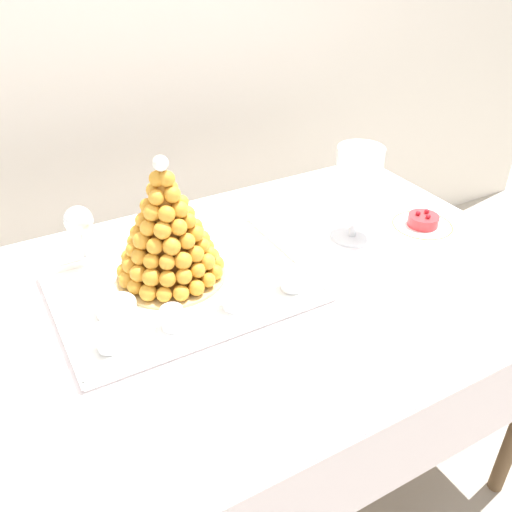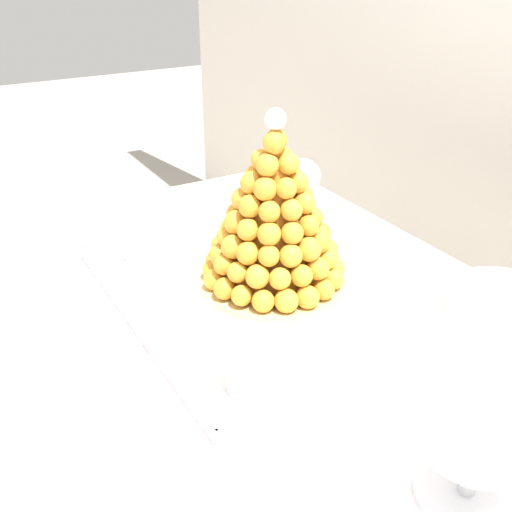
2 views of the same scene
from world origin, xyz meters
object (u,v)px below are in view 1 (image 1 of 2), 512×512
dessert_cup_left (109,338)px  wine_glass (79,222)px  dessert_cup_centre (233,300)px  fruit_tart_plate (423,223)px  serving_tray (184,288)px  dessert_cup_mid_left (172,319)px  dessert_cup_mid_right (293,280)px  creme_brulee_ramekin (116,307)px  macaron_goblet (358,184)px  croquembouche (167,233)px

dessert_cup_left → wine_glass: wine_glass is taller
dessert_cup_centre → wine_glass: wine_glass is taller
dessert_cup_centre → fruit_tart_plate: size_ratio=0.28×
dessert_cup_centre → wine_glass: (-0.24, 0.35, 0.09)m
serving_tray → dessert_cup_mid_left: bearing=-121.8°
serving_tray → dessert_cup_mid_right: (0.23, -0.13, 0.03)m
dessert_cup_left → creme_brulee_ramekin: (0.05, 0.11, -0.01)m
dessert_cup_left → fruit_tart_plate: dessert_cup_left is taller
serving_tray → dessert_cup_mid_right: 0.26m
dessert_cup_mid_right → dessert_cup_mid_left: bearing=179.4°
serving_tray → dessert_cup_centre: bearing=-62.5°
wine_glass → dessert_cup_mid_right: bearing=-41.7°
dessert_cup_mid_right → macaron_goblet: (0.28, 0.13, 0.13)m
macaron_goblet → croquembouche: bearing=173.8°
dessert_cup_mid_right → creme_brulee_ramekin: 0.41m
dessert_cup_left → macaron_goblet: size_ratio=0.21×
wine_glass → dessert_cup_centre: bearing=-55.8°
dessert_cup_centre → macaron_goblet: 0.47m
creme_brulee_ramekin → macaron_goblet: 0.69m
dessert_cup_mid_left → dessert_cup_left: bearing=178.8°
dessert_cup_mid_right → creme_brulee_ramekin: bearing=163.9°
croquembouche → fruit_tart_plate: croquembouche is taller
wine_glass → macaron_goblet: bearing=-18.6°
croquembouche → creme_brulee_ramekin: size_ratio=3.52×
dessert_cup_centre → creme_brulee_ramekin: 0.26m
croquembouche → fruit_tart_plate: 0.74m
serving_tray → fruit_tart_plate: bearing=-4.3°
dessert_cup_mid_right → fruit_tart_plate: (0.49, 0.08, -0.02)m
serving_tray → dessert_cup_centre: 0.15m
fruit_tart_plate → croquembouche: bearing=171.5°
macaron_goblet → dessert_cup_mid_left: bearing=-167.9°
croquembouche → creme_brulee_ramekin: 0.21m
macaron_goblet → fruit_tart_plate: bearing=-14.0°
fruit_tart_plate → wine_glass: bearing=162.5°
dessert_cup_left → dessert_cup_mid_left: bearing=-1.2°
dessert_cup_mid_left → macaron_goblet: (0.58, 0.13, 0.13)m
serving_tray → macaron_goblet: 0.53m
croquembouche → dessert_cup_centre: size_ratio=6.41×
serving_tray → fruit_tart_plate: size_ratio=3.41×
serving_tray → wine_glass: 0.31m
dessert_cup_left → dessert_cup_centre: (0.28, -0.00, -0.00)m
croquembouche → fruit_tart_plate: size_ratio=1.81×
dessert_cup_left → dessert_cup_mid_left: (0.14, -0.00, -0.00)m
fruit_tart_plate → dessert_cup_mid_left: bearing=-174.8°
fruit_tart_plate → wine_glass: 0.94m
croquembouche → wine_glass: (-0.16, 0.17, -0.01)m
dessert_cup_mid_right → macaron_goblet: bearing=24.8°
croquembouche → macaron_goblet: bearing=-6.2°
serving_tray → dessert_cup_mid_right: size_ratio=10.23×
dessert_cup_mid_right → dessert_cup_left: bearing=179.2°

